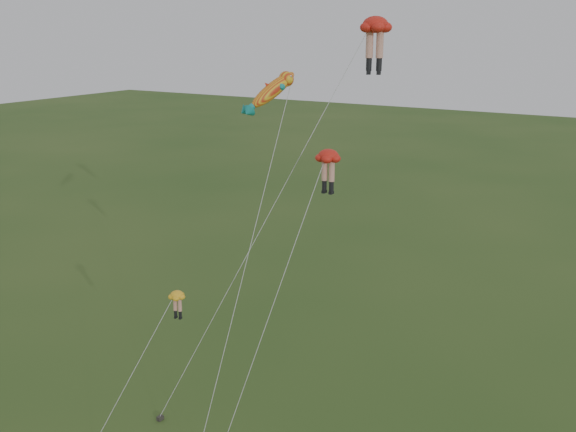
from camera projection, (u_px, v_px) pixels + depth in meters
The scene contains 5 objects.
ground at pixel (199, 427), 35.45m from camera, with size 300.00×300.00×0.00m, color #29481A.
legs_kite_red_high at pixel (373, 34), 32.25m from camera, with size 10.08×8.99×21.79m.
legs_kite_red_mid at pixel (326, 166), 30.78m from camera, with size 3.79×6.74×15.64m.
legs_kite_yellow at pixel (173, 304), 34.01m from camera, with size 3.14×4.91×7.83m.
fish_kite at pixel (273, 92), 34.65m from camera, with size 2.26×10.19×19.22m.
Camera 1 is at (19.89, -23.96, 21.15)m, focal length 40.00 mm.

